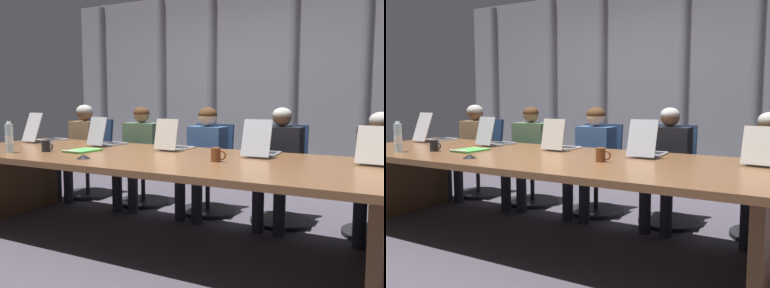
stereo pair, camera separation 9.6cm
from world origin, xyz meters
The scene contains 23 objects.
ground_plane centered at (0.00, 0.00, 0.00)m, with size 11.65×11.65×0.00m, color #47424C.
conference_table centered at (0.00, 0.00, 0.61)m, with size 4.09×1.41×0.75m.
curtain_backdrop centered at (0.00, 2.40, 1.34)m, with size 5.83×0.17×2.68m.
laptop_left_end centered at (-1.71, 0.39, 0.81)m, with size 0.26×0.48×0.32m.
laptop_left_mid centered at (-0.83, 0.40, 0.81)m, with size 0.26×0.41×0.30m.
laptop_center centered at (-0.04, 0.40, 0.81)m, with size 0.25×0.37×0.30m.
laptop_right_mid centered at (0.82, 0.40, 0.81)m, with size 0.26×0.45×0.31m.
laptop_right_end centered at (1.72, 0.39, 0.81)m, with size 0.29×0.41×0.29m.
office_chair_left_end centered at (-1.68, 1.09, 0.36)m, with size 0.60×0.60×0.96m.
office_chair_left_mid centered at (-0.83, 1.08, 0.34)m, with size 0.60×0.60×0.91m.
office_chair_center centered at (0.01, 1.09, 0.35)m, with size 0.60×0.60×0.95m.
office_chair_right_mid centered at (0.82, 1.09, 0.36)m, with size 0.60×0.60×0.97m.
office_chair_right_end centered at (1.70, 1.09, 0.36)m, with size 0.60×0.60×0.97m.
person_left_end centered at (-1.69, 0.93, 0.66)m, with size 0.39×0.56×1.15m.
person_left_mid centered at (-0.82, 0.93, 0.64)m, with size 0.43×0.57×1.14m.
person_center centered at (0.01, 0.93, 0.65)m, with size 0.42×0.56×1.14m.
person_right_mid centered at (0.82, 0.93, 0.65)m, with size 0.41×0.55×1.15m.
person_right_end centered at (1.70, 0.92, 0.64)m, with size 0.38×0.55×1.12m.
water_bottle_primary centered at (-1.23, -0.46, 0.88)m, with size 0.07×0.07×0.28m.
coffee_mug_near centered at (-0.99, -0.25, 0.80)m, with size 0.13×0.08×0.10m.
coffee_mug_far centered at (0.62, -0.07, 0.81)m, with size 0.13×0.08×0.11m.
conference_mic_left_side centered at (-0.39, -0.43, 0.77)m, with size 0.11×0.11×0.04m, color black.
spiral_notepad centered at (-0.72, -0.09, 0.76)m, with size 0.23×0.31×0.03m.
Camera 2 is at (2.03, -2.93, 1.24)m, focal length 39.24 mm.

